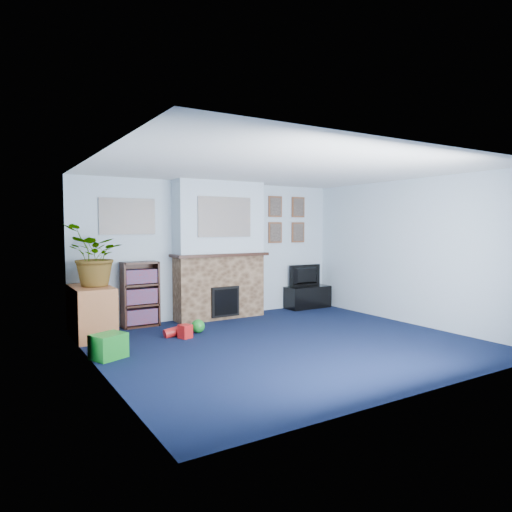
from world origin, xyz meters
TOP-DOWN VIEW (x-y plane):
  - floor at (0.00, 0.00)m, footprint 5.00×4.50m
  - ceiling at (0.00, 0.00)m, footprint 5.00×4.50m
  - wall_back at (0.00, 2.25)m, footprint 5.00×0.04m
  - wall_front at (0.00, -2.25)m, footprint 5.00×0.04m
  - wall_left at (-2.50, 0.00)m, footprint 0.04×4.50m
  - wall_right at (2.50, 0.00)m, footprint 0.04×4.50m
  - chimney_breast at (0.00, 2.05)m, footprint 1.72×0.50m
  - collage_main at (0.00, 1.84)m, footprint 1.00×0.03m
  - collage_left at (-1.55, 2.23)m, footprint 0.90×0.03m
  - portrait_tl at (1.30, 2.23)m, footprint 0.30×0.03m
  - portrait_tr at (1.85, 2.23)m, footprint 0.30×0.03m
  - portrait_bl at (1.30, 2.23)m, footprint 0.30×0.03m
  - portrait_br at (1.85, 2.23)m, footprint 0.30×0.03m
  - tv_stand at (1.95, 2.03)m, footprint 0.91×0.38m
  - television at (1.95, 2.05)m, footprint 0.74×0.10m
  - bookshelf at (-1.41, 2.11)m, footprint 0.58×0.28m
  - sideboard at (-2.24, 1.75)m, footprint 0.54×0.97m
  - potted_plant at (-2.19, 1.70)m, footprint 1.04×1.07m
  - mantel_clock at (-0.11, 2.00)m, footprint 0.10×0.06m
  - mantel_candle at (0.32, 2.00)m, footprint 0.05×0.05m
  - mantel_teddy at (-0.51, 2.00)m, footprint 0.12×0.12m
  - mantel_can at (0.78, 2.00)m, footprint 0.05×0.05m
  - green_crate at (-2.29, 0.54)m, footprint 0.47×0.43m
  - toy_ball at (-0.80, 1.20)m, footprint 0.21×0.21m
  - toy_block at (-1.09, 1.00)m, footprint 0.20×0.20m
  - toy_tube at (-1.19, 1.17)m, footprint 0.32×0.14m

SIDE VIEW (x-z plane):
  - floor at x=0.00m, z-range -0.01..0.01m
  - toy_tube at x=-1.19m, z-range -0.02..0.16m
  - toy_ball at x=-0.80m, z-range -0.01..0.19m
  - toy_block at x=-1.09m, z-range 0.01..0.21m
  - green_crate at x=-2.29m, z-range -0.01..0.29m
  - tv_stand at x=1.95m, z-range 0.01..0.44m
  - sideboard at x=-2.24m, z-range -0.03..0.73m
  - bookshelf at x=-1.41m, z-range -0.02..1.03m
  - television at x=1.95m, z-range 0.43..0.86m
  - chimney_breast at x=0.00m, z-range -0.02..2.38m
  - wall_back at x=0.00m, z-range 0.00..2.40m
  - wall_front at x=0.00m, z-range 0.00..2.40m
  - wall_left at x=-2.50m, z-range 0.00..2.40m
  - wall_right at x=2.50m, z-range 0.00..2.40m
  - potted_plant at x=-2.19m, z-range 0.75..1.66m
  - mantel_can at x=0.78m, z-range 1.16..1.26m
  - mantel_teddy at x=-0.51m, z-range 1.16..1.27m
  - mantel_clock at x=-0.11m, z-range 1.15..1.29m
  - mantel_candle at x=0.32m, z-range 1.15..1.31m
  - portrait_bl at x=1.30m, z-range 1.30..1.70m
  - portrait_br at x=1.85m, z-range 1.30..1.70m
  - collage_left at x=-1.55m, z-range 1.49..2.07m
  - collage_main at x=0.00m, z-range 1.44..2.12m
  - portrait_tl at x=1.30m, z-range 1.80..2.20m
  - portrait_tr at x=1.85m, z-range 1.80..2.20m
  - ceiling at x=0.00m, z-range 2.40..2.40m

